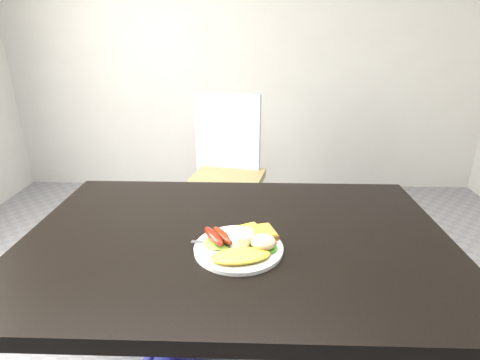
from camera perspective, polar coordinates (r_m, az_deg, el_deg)
name	(u,v)px	position (r m, az deg, el deg)	size (l,w,h in m)	color
room_back_panel	(248,25)	(3.18, 1.22, 22.56)	(4.00, 0.04, 2.70)	silver
dining_table	(237,241)	(1.08, -0.52, -9.23)	(1.20, 0.80, 0.04)	black
dining_chair	(226,181)	(2.27, -2.15, -0.15)	(0.42, 0.42, 0.05)	#9F8953
person	(191,163)	(1.69, -7.41, 2.63)	(0.54, 0.36, 1.49)	navy
plate	(239,248)	(1.00, -0.22, -10.36)	(0.23, 0.23, 0.01)	white
lettuce_left	(218,243)	(1.00, -3.32, -9.53)	(0.08, 0.07, 0.01)	#6DA32E
lettuce_right	(265,247)	(0.99, 3.87, -10.21)	(0.07, 0.06, 0.01)	#368B1F
omelette	(241,256)	(0.94, 0.08, -11.48)	(0.15, 0.07, 0.02)	gold
sausage_a	(214,236)	(1.00, -4.03, -8.53)	(0.03, 0.11, 0.03)	#710E03
sausage_b	(222,235)	(1.00, -2.71, -8.44)	(0.02, 0.10, 0.02)	#6D0F01
ramekin	(241,239)	(0.99, 0.15, -9.00)	(0.07, 0.07, 0.04)	white
toast_a	(249,233)	(1.05, 1.35, -8.01)	(0.08, 0.08, 0.01)	olive
toast_b	(260,233)	(1.02, 3.12, -8.11)	(0.08, 0.08, 0.01)	#945125
potato_salad	(263,242)	(0.97, 3.55, -9.40)	(0.07, 0.06, 0.04)	#F1F3B2
fork	(222,245)	(1.00, -2.81, -9.82)	(0.17, 0.01, 0.00)	#ADAFB7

